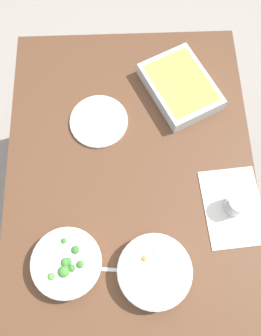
# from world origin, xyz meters

# --- Properties ---
(ground_plane) EXTENTS (6.00, 6.00, 0.00)m
(ground_plane) POSITION_xyz_m (0.00, 0.00, 0.00)
(ground_plane) COLOR #9E9389
(dining_table) EXTENTS (1.20, 0.90, 0.74)m
(dining_table) POSITION_xyz_m (0.00, 0.00, 0.65)
(dining_table) COLOR brown
(dining_table) RESTS_ON ground_plane
(placemat) EXTENTS (0.29, 0.22, 0.00)m
(placemat) POSITION_xyz_m (0.16, 0.35, 0.74)
(placemat) COLOR silver
(placemat) RESTS_ON dining_table
(stew_bowl) EXTENTS (0.24, 0.24, 0.06)m
(stew_bowl) POSITION_xyz_m (0.37, 0.06, 0.77)
(stew_bowl) COLOR silver
(stew_bowl) RESTS_ON dining_table
(broccoli_bowl) EXTENTS (0.23, 0.23, 0.07)m
(broccoli_bowl) POSITION_xyz_m (0.33, -0.22, 0.77)
(broccoli_bowl) COLOR silver
(broccoli_bowl) RESTS_ON dining_table
(baking_dish) EXTENTS (0.37, 0.33, 0.06)m
(baking_dish) POSITION_xyz_m (-0.31, 0.20, 0.77)
(baking_dish) COLOR silver
(baking_dish) RESTS_ON dining_table
(drink_cup) EXTENTS (0.07, 0.07, 0.08)m
(drink_cup) POSITION_xyz_m (0.16, 0.35, 0.78)
(drink_cup) COLOR #B2BCC6
(drink_cup) RESTS_ON dining_table
(side_plate) EXTENTS (0.22, 0.22, 0.01)m
(side_plate) POSITION_xyz_m (-0.19, -0.11, 0.75)
(side_plate) COLOR silver
(side_plate) RESTS_ON dining_table
(spoon_by_stew) EXTENTS (0.03, 0.18, 0.01)m
(spoon_by_stew) POSITION_xyz_m (0.35, -0.07, 0.74)
(spoon_by_stew) COLOR silver
(spoon_by_stew) RESTS_ON dining_table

